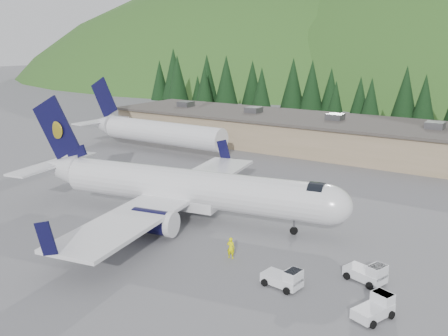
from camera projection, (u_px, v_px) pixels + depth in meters
ground at (191, 219)px, 49.92m from camera, size 600.00×600.00×0.00m
airliner at (181, 188)px, 49.53m from camera, size 35.10×33.13×11.68m
second_airliner at (150, 131)px, 80.21m from camera, size 27.50×11.00×10.05m
baggage_tug_a at (285, 279)px, 35.88m from camera, size 3.04×2.05×1.54m
baggage_tug_b at (368, 274)px, 36.63m from camera, size 3.29×2.47×1.59m
baggage_tug_c at (376, 308)px, 32.02m from camera, size 2.43×3.12×1.50m
terminal_building at (305, 132)px, 82.64m from camera, size 71.00×17.00×6.10m
ramp_worker at (231, 248)px, 40.70m from camera, size 0.74×0.56×1.82m
tree_line at (338, 90)px, 103.01m from camera, size 113.98×16.53×14.30m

